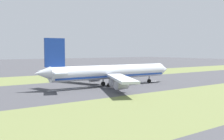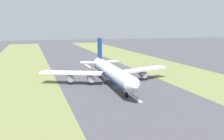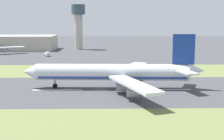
% 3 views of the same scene
% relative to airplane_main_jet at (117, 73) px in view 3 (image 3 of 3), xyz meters
% --- Properties ---
extents(ground_plane, '(800.00, 800.00, 0.00)m').
position_rel_airplane_main_jet_xyz_m(ground_plane, '(-1.77, 5.44, -6.02)').
color(ground_plane, '#424247').
extents(grass_median_west, '(40.00, 600.00, 0.01)m').
position_rel_airplane_main_jet_xyz_m(grass_median_west, '(-46.77, 5.44, -6.02)').
color(grass_median_west, olive).
rests_on(grass_median_west, ground).
extents(grass_median_east, '(40.00, 600.00, 0.01)m').
position_rel_airplane_main_jet_xyz_m(grass_median_east, '(43.23, 5.44, -6.02)').
color(grass_median_east, olive).
rests_on(grass_median_east, ground).
extents(centreline_dash_mid, '(1.20, 18.00, 0.01)m').
position_rel_airplane_main_jet_xyz_m(centreline_dash_mid, '(-1.77, -18.10, -6.01)').
color(centreline_dash_mid, silver).
rests_on(centreline_dash_mid, ground).
extents(centreline_dash_far, '(1.20, 18.00, 0.01)m').
position_rel_airplane_main_jet_xyz_m(centreline_dash_far, '(-1.77, 21.90, -6.01)').
color(centreline_dash_far, silver).
rests_on(centreline_dash_far, ground).
extents(airplane_main_jet, '(64.07, 67.18, 20.20)m').
position_rel_airplane_main_jet_xyz_m(airplane_main_jet, '(0.00, 0.00, 0.00)').
color(airplane_main_jet, silver).
rests_on(airplane_main_jet, ground).
extents(terminal_building, '(36.00, 75.06, 12.34)m').
position_rel_airplane_main_jet_xyz_m(terminal_building, '(158.48, 86.12, 0.15)').
color(terminal_building, '#B2AD9E').
rests_on(terminal_building, ground).
extents(control_tower, '(12.00, 12.00, 38.86)m').
position_rel_airplane_main_jet_xyz_m(control_tower, '(161.70, 28.01, 17.94)').
color(control_tower, '#B2AD9E').
rests_on(control_tower, ground).
extents(service_truck, '(6.35, 4.69, 3.10)m').
position_rel_airplane_main_jet_xyz_m(service_truck, '(108.20, 45.82, -4.36)').
color(service_truck, white).
rests_on(service_truck, ground).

